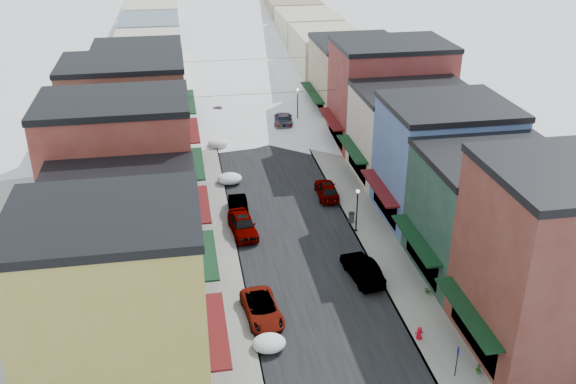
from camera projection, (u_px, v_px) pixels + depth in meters
name	position (u px, v px, depth m)	size (l,w,h in m)	color
road	(243.00, 94.00, 89.86)	(10.00, 160.00, 0.01)	black
sidewalk_left	(195.00, 96.00, 88.81)	(3.20, 160.00, 0.15)	gray
sidewalk_right	(289.00, 92.00, 90.86)	(3.20, 160.00, 0.15)	gray
curb_left	(206.00, 96.00, 89.05)	(0.10, 160.00, 0.15)	slate
curb_right	(278.00, 92.00, 90.62)	(0.10, 160.00, 0.15)	slate
bldg_l_yellow	(114.00, 303.00, 35.67)	(11.30, 8.70, 11.50)	#A9983E
bldg_l_cream	(124.00, 242.00, 43.64)	(11.30, 8.20, 9.50)	beige
bldg_l_brick_near	(121.00, 175.00, 50.00)	(12.30, 8.20, 12.50)	maroon
bldg_l_grayblue	(134.00, 154.00, 58.37)	(11.30, 9.20, 9.00)	gray
bldg_l_brick_far	(127.00, 113.00, 65.76)	(13.30, 9.20, 11.00)	brown
bldg_l_tan	(140.00, 89.00, 75.00)	(11.30, 11.20, 10.00)	#987A63
bldg_r_brick_near	(568.00, 261.00, 38.74)	(12.30, 9.20, 12.50)	#5D251E
bldg_r_green	(490.00, 215.00, 47.29)	(11.30, 9.20, 9.50)	#1A362C
bldg_r_blue	(443.00, 161.00, 55.05)	(11.30, 9.20, 10.50)	#415B93
bldg_r_cream	(412.00, 133.00, 63.43)	(12.30, 9.20, 9.00)	beige
bldg_r_brick_far	(389.00, 94.00, 70.94)	(13.30, 9.20, 11.50)	maroon
bldg_r_tan	(356.00, 78.00, 80.09)	(11.30, 11.20, 9.50)	tan
distant_blocks	(227.00, 32.00, 108.50)	(34.00, 55.00, 8.00)	gray
overhead_cables	(253.00, 75.00, 76.08)	(16.40, 15.04, 0.04)	black
car_white_suv	(262.00, 309.00, 43.60)	(2.29, 4.97, 1.38)	silver
car_silver_sedan	(243.00, 225.00, 54.03)	(2.01, 4.99, 1.70)	#9EA2A6
car_dark_hatch	(239.00, 208.00, 57.06)	(1.56, 4.48, 1.48)	black
car_silver_wagon	(217.00, 114.00, 80.00)	(2.26, 5.57, 1.62)	#A9ABB2
car_green_sedan	(362.00, 269.00, 47.88)	(1.71, 4.91, 1.62)	black
car_gray_suv	(327.00, 189.00, 60.37)	(1.86, 4.62, 1.57)	gray
car_black_sedan	(283.00, 119.00, 78.08)	(2.31, 5.69, 1.65)	black
car_lane_silver	(234.00, 96.00, 86.64)	(1.82, 4.53, 1.54)	#A4A6AC
car_lane_white	(243.00, 61.00, 103.44)	(2.67, 5.80, 1.61)	white
fire_hydrant	(419.00, 333.00, 41.49)	(0.52, 0.39, 0.88)	red
parking_sign	(457.00, 359.00, 37.93)	(0.06, 0.30, 2.18)	black
trash_can	(351.00, 217.00, 55.66)	(0.54, 0.54, 0.91)	#505254
streetlamp_near	(357.00, 205.00, 53.47)	(0.32, 0.32, 3.87)	black
streetlamp_far	(298.00, 102.00, 76.98)	(0.38, 0.38, 4.62)	black
planter_near	(427.00, 290.00, 46.07)	(0.50, 0.44, 0.56)	#3C6B30
planter_far	(479.00, 369.00, 38.60)	(0.34, 0.34, 0.60)	#385D2A
snow_pile_near	(269.00, 342.00, 40.85)	(2.17, 2.53, 0.92)	white
snow_pile_mid	(230.00, 178.00, 63.27)	(2.45, 2.71, 1.04)	white
snow_pile_far	(218.00, 143.00, 71.88)	(2.25, 2.59, 0.95)	white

